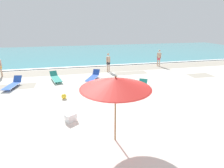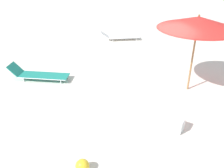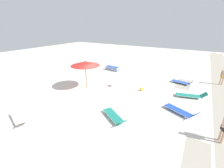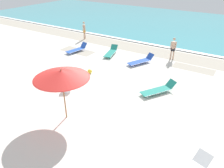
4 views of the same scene
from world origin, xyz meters
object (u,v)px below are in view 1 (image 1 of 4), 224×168
sun_lounger_near_water_right (93,77)px  cooler_box (71,117)px  beachgoer_strolling_adult (0,65)px  beachgoer_wading_adult (159,57)px  beachgoer_shoreline_child (108,61)px  beach_ball (64,96)px  beach_umbrella (115,83)px  sun_lounger_beside_umbrella (141,88)px  sun_lounger_near_water_left (56,78)px  sun_lounger_mid_beach_solo (13,84)px

sun_lounger_near_water_right → cooler_box: size_ratio=3.71×
beachgoer_strolling_adult → beachgoer_wading_adult: bearing=77.2°
beachgoer_strolling_adult → beachgoer_shoreline_child: bearing=72.1°
sun_lounger_near_water_right → beachgoer_strolling_adult: bearing=-173.7°
beachgoer_shoreline_child → beach_ball: (-3.93, -5.65, -0.85)m
beachgoer_wading_adult → beachgoer_strolling_adult: size_ratio=1.00×
beach_umbrella → beachgoer_strolling_adult: bearing=124.9°
sun_lounger_beside_umbrella → beachgoer_strolling_adult: 12.11m
beachgoer_strolling_adult → cooler_box: beachgoer_strolling_adult is taller
sun_lounger_near_water_left → cooler_box: (1.16, -6.66, -0.02)m
beach_umbrella → sun_lounger_near_water_left: 9.24m
beach_umbrella → sun_lounger_beside_umbrella: beach_umbrella is taller
sun_lounger_beside_umbrella → cooler_box: size_ratio=3.65×
sun_lounger_beside_umbrella → beachgoer_strolling_adult: bearing=-178.9°
beach_umbrella → cooler_box: 3.32m
sun_lounger_mid_beach_solo → beachgoer_wading_adult: 13.86m
beachgoer_strolling_adult → beach_umbrella: bearing=20.2°
beachgoer_shoreline_child → beachgoer_strolling_adult: same height
beachgoer_strolling_adult → cooler_box: bearing=18.4°
sun_lounger_near_water_left → beachgoer_shoreline_child: beachgoer_shoreline_child is taller
sun_lounger_near_water_right → beachgoer_shoreline_child: 2.82m
sun_lounger_beside_umbrella → sun_lounger_near_water_right: size_ratio=0.98×
beach_umbrella → beachgoer_shoreline_child: 10.50m
sun_lounger_near_water_left → beachgoer_strolling_adult: (-4.66, 2.25, 0.79)m
beachgoer_wading_adult → beach_ball: bearing=75.0°
beach_umbrella → sun_lounger_near_water_right: size_ratio=1.16×
sun_lounger_near_water_left → beachgoer_shoreline_child: (4.69, 1.73, 0.79)m
cooler_box → sun_lounger_near_water_right: bearing=-139.4°
beach_umbrella → cooler_box: size_ratio=4.30×
beachgoer_wading_adult → sun_lounger_mid_beach_solo: bearing=56.1°
beachgoer_wading_adult → beachgoer_strolling_adult: (-15.08, -0.52, 0.00)m
beachgoer_strolling_adult → beach_ball: 8.26m
beach_umbrella → sun_lounger_mid_beach_solo: 9.70m
sun_lounger_near_water_left → sun_lounger_near_water_right: 3.00m
sun_lounger_mid_beach_solo → cooler_box: size_ratio=3.44×
sun_lounger_near_water_right → beachgoer_strolling_adult: 8.11m
sun_lounger_near_water_right → cooler_box: bearing=-80.9°
beach_umbrella → beach_ball: bearing=114.5°
cooler_box → beach_ball: bearing=-115.0°
cooler_box → beachgoer_strolling_adult: bearing=-90.1°
sun_lounger_near_water_left → beach_ball: (0.76, -3.92, -0.06)m
sun_lounger_near_water_left → sun_lounger_near_water_right: (2.98, -0.37, 0.01)m
sun_lounger_near_water_right → beachgoer_wading_adult: 8.11m
sun_lounger_near_water_right → beach_ball: size_ratio=7.35×
beach_ball → cooler_box: size_ratio=0.51×
beachgoer_wading_adult → beach_ball: 11.78m
sun_lounger_near_water_left → sun_lounger_beside_umbrella: bearing=-48.5°
beach_umbrella → beach_ball: 5.51m
beachgoer_shoreline_child → beachgoer_strolling_adult: bearing=-28.1°
sun_lounger_near_water_right → beachgoer_strolling_adult: (-7.64, 2.62, 0.78)m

